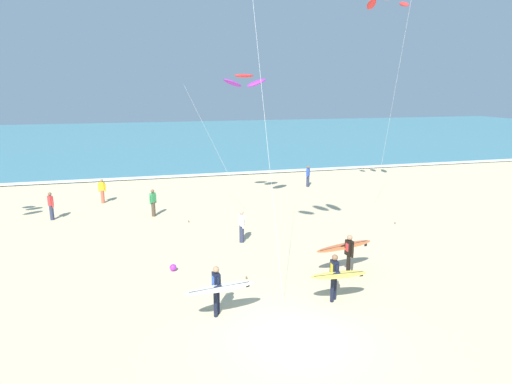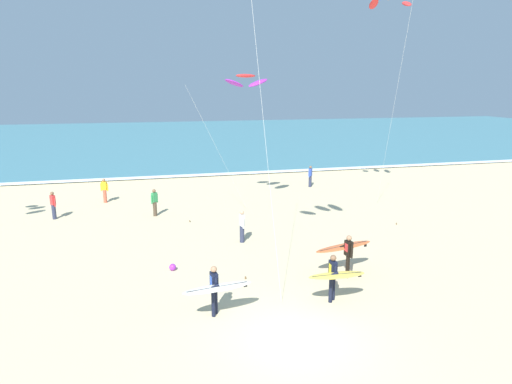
{
  "view_description": "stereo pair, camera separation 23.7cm",
  "coord_description": "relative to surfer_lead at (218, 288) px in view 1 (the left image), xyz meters",
  "views": [
    {
      "loc": [
        -4.17,
        -10.96,
        7.26
      ],
      "look_at": [
        0.51,
        7.2,
        2.76
      ],
      "focal_mm": 30.76,
      "sensor_mm": 36.0,
      "label": 1
    },
    {
      "loc": [
        -3.94,
        -11.02,
        7.26
      ],
      "look_at": [
        0.51,
        7.2,
        2.76
      ],
      "focal_mm": 30.76,
      "sensor_mm": 36.0,
      "label": 2
    }
  ],
  "objects": [
    {
      "name": "surfer_trailing",
      "position": [
        4.07,
        -0.0,
        -0.0
      ],
      "size": [
        2.0,
        0.94,
        1.71
      ],
      "color": "black",
      "rests_on": "ground"
    },
    {
      "name": "kite_arc_scarlet_far",
      "position": [
        3.74,
        12.45,
        6.57
      ],
      "size": [
        4.88,
        3.46,
        7.99
      ],
      "color": "purple",
      "rests_on": "ground"
    },
    {
      "name": "bystander_white_top",
      "position": [
        2.27,
        6.73,
        -0.24
      ],
      "size": [
        0.22,
        0.5,
        1.59
      ],
      "color": "#2D334C",
      "rests_on": "ground"
    },
    {
      "name": "surfer_third",
      "position": [
        5.45,
        2.09,
        0.01
      ],
      "size": [
        2.5,
        1.07,
        1.71
      ],
      "color": "black",
      "rests_on": "ground"
    },
    {
      "name": "shoreline_foam",
      "position": [
        2.14,
        23.37,
        -0.96
      ],
      "size": [
        160.0,
        1.06,
        0.01
      ],
      "primitive_type": "cube",
      "color": "white",
      "rests_on": "ocean_water"
    },
    {
      "name": "bystander_green_top",
      "position": [
        -1.7,
        12.25,
        -0.24
      ],
      "size": [
        0.39,
        0.36,
        1.59
      ],
      "color": "#4C3D2D",
      "rests_on": "ground"
    },
    {
      "name": "beach_ball",
      "position": [
        -1.16,
        4.13,
        -0.91
      ],
      "size": [
        0.28,
        0.28,
        0.28
      ],
      "primitive_type": "sphere",
      "color": "purple",
      "rests_on": "ground"
    },
    {
      "name": "surfer_lead",
      "position": [
        0.0,
        0.0,
        0.0
      ],
      "size": [
        2.3,
        1.06,
        1.71
      ],
      "color": "black",
      "rests_on": "ground"
    },
    {
      "name": "bystander_red_top",
      "position": [
        -7.24,
        12.96,
        -0.24
      ],
      "size": [
        0.34,
        0.41,
        1.59
      ],
      "color": "#2D334C",
      "rests_on": "ground"
    },
    {
      "name": "bystander_blue_top",
      "position": [
        9.69,
        17.29,
        -0.24
      ],
      "size": [
        0.36,
        0.4,
        1.59
      ],
      "color": "#2D334C",
      "rests_on": "ground"
    },
    {
      "name": "bystander_yellow_top",
      "position": [
        -4.77,
        16.11,
        -0.24
      ],
      "size": [
        0.48,
        0.27,
        1.59
      ],
      "color": "#D8593F",
      "rests_on": "ground"
    },
    {
      "name": "ocean_water",
      "position": [
        2.14,
        53.07,
        -1.01
      ],
      "size": [
        160.0,
        60.0,
        0.08
      ],
      "primitive_type": "cube",
      "color": "teal",
      "rests_on": "ground"
    },
    {
      "name": "ground_plane",
      "position": [
        2.14,
        -1.77,
        -1.05
      ],
      "size": [
        160.0,
        160.0,
        0.0
      ],
      "primitive_type": "plane",
      "color": "beige"
    },
    {
      "name": "kite_arc_amber_mid",
      "position": [
        12.17,
        11.73,
        10.98
      ],
      "size": [
        2.59,
        5.22,
        12.4
      ],
      "color": "red",
      "rests_on": "ground"
    }
  ]
}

